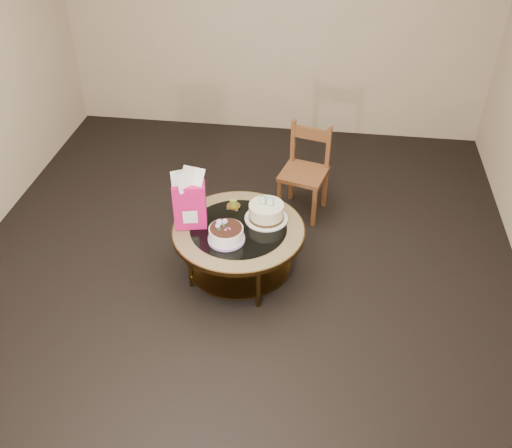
# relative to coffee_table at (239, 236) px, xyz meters

# --- Properties ---
(ground) EXTENTS (5.00, 5.00, 0.00)m
(ground) POSITION_rel_coffee_table_xyz_m (-0.00, 0.00, -0.38)
(ground) COLOR black
(ground) RESTS_ON ground
(room_walls) EXTENTS (4.52, 5.02, 2.61)m
(room_walls) POSITION_rel_coffee_table_xyz_m (-0.00, 0.00, 1.16)
(room_walls) COLOR #C2AC93
(room_walls) RESTS_ON ground
(coffee_table) EXTENTS (1.02, 1.02, 0.46)m
(coffee_table) POSITION_rel_coffee_table_xyz_m (0.00, 0.00, 0.00)
(coffee_table) COLOR #553B18
(coffee_table) RESTS_ON ground
(decorated_cake) EXTENTS (0.28, 0.28, 0.16)m
(decorated_cake) POSITION_rel_coffee_table_xyz_m (-0.06, -0.16, 0.13)
(decorated_cake) COLOR #B796D4
(decorated_cake) RESTS_ON coffee_table
(cream_cake) EXTENTS (0.34, 0.34, 0.21)m
(cream_cake) POSITION_rel_coffee_table_xyz_m (0.20, 0.14, 0.15)
(cream_cake) COLOR white
(cream_cake) RESTS_ON coffee_table
(gift_bag) EXTENTS (0.26, 0.21, 0.48)m
(gift_bag) POSITION_rel_coffee_table_xyz_m (-0.36, -0.01, 0.32)
(gift_bag) COLOR #D21364
(gift_bag) RESTS_ON coffee_table
(pillar_candle) EXTENTS (0.11, 0.11, 0.08)m
(pillar_candle) POSITION_rel_coffee_table_xyz_m (-0.08, 0.26, 0.11)
(pillar_candle) COLOR tan
(pillar_candle) RESTS_ON coffee_table
(dining_chair) EXTENTS (0.46, 0.46, 0.82)m
(dining_chair) POSITION_rel_coffee_table_xyz_m (0.44, 0.94, 0.04)
(dining_chair) COLOR brown
(dining_chair) RESTS_ON ground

